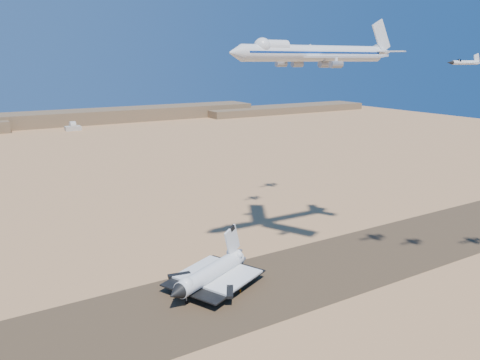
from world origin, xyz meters
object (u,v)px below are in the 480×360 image
crew_a (231,291)px  chase_jet_e (283,59)px  shuttle (211,275)px  chase_jet_a (465,62)px  chase_jet_f (302,50)px  carrier_747 (310,53)px  crew_c (237,288)px  crew_b (240,291)px

crew_a → chase_jet_e: (60.49, 52.55, 85.93)m
shuttle → chase_jet_a: 121.00m
chase_jet_a → chase_jet_f: size_ratio=0.96×
carrier_747 → chase_jet_e: (17.73, 42.68, -2.27)m
chase_jet_a → chase_jet_e: bearing=105.1°
crew_a → chase_jet_a: 118.89m
shuttle → chase_jet_e: bearing=10.0°
shuttle → crew_c: bearing=-63.2°
crew_a → chase_jet_f: chase_jet_f is taller
carrier_747 → crew_a: carrier_747 is taller
crew_c → chase_jet_e: bearing=-77.1°
chase_jet_f → carrier_747: bearing=-131.9°
chase_jet_e → chase_jet_f: size_ratio=0.85×
crew_a → chase_jet_e: size_ratio=0.12×
carrier_747 → crew_a: 98.52m
chase_jet_e → crew_a: bearing=-145.4°
crew_b → chase_jet_a: 116.31m
shuttle → chase_jet_a: size_ratio=2.80×
carrier_747 → crew_b: 97.38m
carrier_747 → chase_jet_a: size_ratio=5.01×
shuttle → carrier_747: carrier_747 is taller
chase_jet_a → chase_jet_e: (-14.59, 88.82, 1.18)m
chase_jet_f → chase_jet_e: bearing=-151.3°
shuttle → crew_b: 13.05m
chase_jet_a → chase_jet_f: 108.10m
crew_b → chase_jet_f: chase_jet_f is taller
crew_c → crew_b: bearing=147.9°
shuttle → crew_c: 11.38m
chase_jet_e → shuttle: bearing=-151.6°
shuttle → chase_jet_e: 113.47m
crew_c → chase_jet_f: chase_jet_f is taller
shuttle → crew_a: size_ratio=25.65×
crew_a → crew_c: (3.21, 0.88, -0.08)m
chase_jet_f → chase_jet_a: bearing=-102.4°
carrier_747 → chase_jet_a: bearing=-53.1°
shuttle → chase_jet_a: bearing=-53.3°
crew_a → crew_c: 3.33m
crew_b → crew_c: bearing=-50.1°
shuttle → chase_jet_f: bearing=10.0°
chase_jet_f → shuttle: bearing=-151.2°
carrier_747 → crew_c: carrier_747 is taller
chase_jet_e → chase_jet_a: bearing=-87.1°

